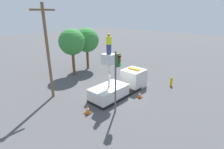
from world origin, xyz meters
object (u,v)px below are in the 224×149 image
object	(u,v)px
worker	(109,44)
tree_left_bg	(72,42)
fire_hydrant	(171,82)
bucket_truck	(121,85)
traffic_cone_curbside	(140,95)
tree_right_bg	(87,40)
utility_pole	(48,50)
traffic_cone_rear	(88,110)
traffic_light_pole	(117,71)

from	to	relation	value
worker	tree_left_bg	distance (m)	8.60
fire_hydrant	bucket_truck	bearing A→B (deg)	150.58
traffic_cone_curbside	tree_right_bg	bearing A→B (deg)	75.74
utility_pole	tree_right_bg	bearing A→B (deg)	28.47
worker	tree_right_bg	xyz separation A→B (m)	(4.99, 8.98, -1.13)
traffic_cone_rear	utility_pole	world-z (taller)	utility_pole
bucket_truck	utility_pole	distance (m)	7.69
traffic_cone_rear	tree_right_bg	bearing A→B (deg)	49.56
traffic_cone_rear	tree_left_bg	size ratio (longest dim) A/B	0.13
traffic_cone_rear	utility_pole	size ratio (longest dim) A/B	0.09
traffic_cone_curbside	fire_hydrant	bearing A→B (deg)	-11.77
bucket_truck	traffic_cone_curbside	size ratio (longest dim) A/B	10.80
traffic_cone_curbside	bucket_truck	bearing A→B (deg)	104.48
tree_right_bg	worker	bearing A→B (deg)	-119.07
traffic_light_pole	traffic_cone_curbside	size ratio (longest dim) A/B	8.00
bucket_truck	tree_left_bg	world-z (taller)	tree_left_bg
worker	tree_right_bg	size ratio (longest dim) A/B	0.30
worker	tree_left_bg	xyz separation A→B (m)	(2.03, 8.30, -0.98)
fire_hydrant	tree_right_bg	xyz separation A→B (m)	(-2.00, 11.97, 3.63)
traffic_light_pole	traffic_cone_rear	bearing A→B (deg)	138.14
traffic_light_pole	tree_right_bg	distance (m)	12.70
traffic_cone_curbside	utility_pole	size ratio (longest dim) A/B	0.07
tree_right_bg	fire_hydrant	bearing A→B (deg)	-80.52
traffic_cone_curbside	traffic_cone_rear	bearing A→B (deg)	163.76
fire_hydrant	worker	bearing A→B (deg)	156.84
tree_left_bg	tree_right_bg	xyz separation A→B (m)	(2.96, 0.68, -0.15)
tree_left_bg	utility_pole	world-z (taller)	utility_pole
utility_pole	bucket_truck	bearing A→B (deg)	-42.10
utility_pole	worker	bearing A→B (deg)	-53.83
fire_hydrant	traffic_cone_curbside	xyz separation A→B (m)	(-4.79, 1.00, -0.21)
bucket_truck	traffic_cone_rear	bearing A→B (deg)	-174.45
worker	tree_right_bg	distance (m)	10.34
fire_hydrant	traffic_cone_curbside	size ratio (longest dim) A/B	1.64
bucket_truck	traffic_light_pole	xyz separation A→B (m)	(-2.98, -2.05, 2.76)
tree_left_bg	utility_pole	size ratio (longest dim) A/B	0.69
traffic_light_pole	traffic_cone_rear	xyz separation A→B (m)	(-1.77, 1.58, -3.25)
tree_right_bg	utility_pole	size ratio (longest dim) A/B	0.68
worker	fire_hydrant	size ratio (longest dim) A/B	1.67
fire_hydrant	tree_left_bg	size ratio (longest dim) A/B	0.18
bucket_truck	worker	size ratio (longest dim) A/B	3.95
worker	traffic_light_pole	distance (m)	2.93
tree_left_bg	traffic_cone_curbside	bearing A→B (deg)	-89.05
bucket_truck	worker	distance (m)	4.72
traffic_light_pole	worker	bearing A→B (deg)	57.80
fire_hydrant	traffic_cone_rear	bearing A→B (deg)	165.87
tree_left_bg	utility_pole	distance (m)	6.55
traffic_cone_curbside	tree_right_bg	xyz separation A→B (m)	(2.79, 10.98, 3.84)
traffic_light_pole	tree_left_bg	bearing A→B (deg)	72.21
bucket_truck	traffic_cone_curbside	bearing A→B (deg)	-75.52
traffic_cone_rear	fire_hydrant	bearing A→B (deg)	-14.13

